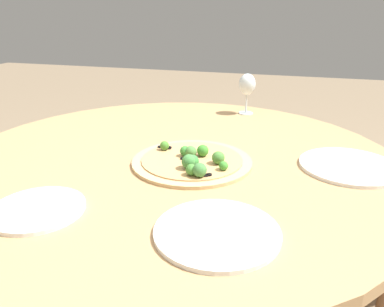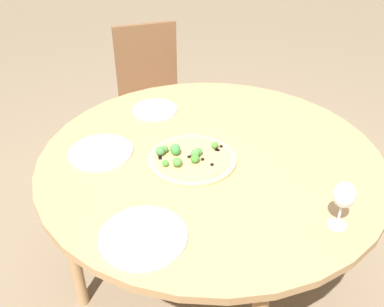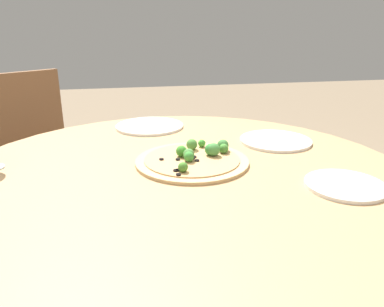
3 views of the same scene
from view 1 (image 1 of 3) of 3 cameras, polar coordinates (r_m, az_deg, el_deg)
name	(u,v)px [view 1 (image 1 of 3)]	position (r m, az deg, el deg)	size (l,w,h in m)	color
dining_table	(175,172)	(1.17, -2.59, -2.86)	(1.36, 1.36, 0.74)	tan
pizza	(193,161)	(1.07, 0.11, -1.08)	(0.35, 0.35, 0.05)	tan
wine_glass	(247,85)	(1.59, 8.40, 10.23)	(0.07, 0.07, 0.17)	silver
plate_near	(217,232)	(0.76, 3.83, -11.81)	(0.25, 0.25, 0.01)	white
plate_far	(38,209)	(0.91, -22.48, -7.85)	(0.21, 0.21, 0.01)	white
plate_side	(349,166)	(1.14, 22.86, -1.77)	(0.28, 0.28, 0.01)	white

